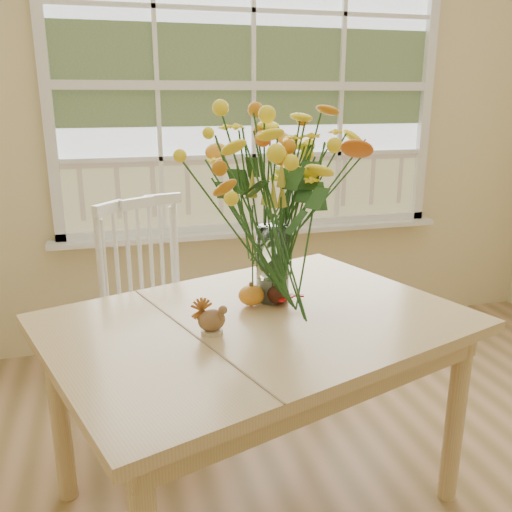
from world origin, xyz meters
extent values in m
cube|color=beige|center=(0.00, 2.25, 1.35)|extent=(4.00, 0.02, 2.70)
cube|color=silver|center=(0.00, 2.23, 1.55)|extent=(2.20, 0.00, 1.60)
cube|color=white|center=(0.00, 2.18, 0.69)|extent=(2.42, 0.12, 0.03)
cube|color=tan|center=(-0.38, 0.75, 0.73)|extent=(1.64, 1.39, 0.04)
cube|color=tan|center=(-0.38, 0.75, 0.66)|extent=(1.49, 1.23, 0.10)
cylinder|color=tan|center=(-1.09, 0.95, 0.35)|extent=(0.07, 0.07, 0.71)
cylinder|color=tan|center=(0.32, 0.55, 0.35)|extent=(0.07, 0.07, 0.71)
cylinder|color=tan|center=(0.07, 1.33, 0.35)|extent=(0.07, 0.07, 0.71)
cube|color=white|center=(-0.64, 1.44, 0.48)|extent=(0.63, 0.63, 0.05)
cube|color=white|center=(-0.73, 1.60, 0.75)|extent=(0.42, 0.28, 0.53)
cylinder|color=white|center=(-0.70, 1.20, 0.23)|extent=(0.04, 0.04, 0.46)
cylinder|color=white|center=(-0.88, 1.50, 0.23)|extent=(0.04, 0.04, 0.46)
cylinder|color=white|center=(-0.39, 1.39, 0.23)|extent=(0.04, 0.04, 0.46)
cylinder|color=white|center=(-0.57, 1.68, 0.23)|extent=(0.04, 0.04, 0.46)
cylinder|color=white|center=(-0.28, 0.91, 0.89)|extent=(0.13, 0.13, 0.28)
ellipsoid|color=#C66C17|center=(-0.38, 0.86, 0.79)|extent=(0.10, 0.10, 0.07)
cylinder|color=#CCB78C|center=(-0.56, 0.67, 0.75)|extent=(0.07, 0.07, 0.01)
ellipsoid|color=brown|center=(-0.56, 0.67, 0.79)|extent=(0.10, 0.07, 0.07)
ellipsoid|color=#38160F|center=(-0.28, 0.85, 0.79)|extent=(0.08, 0.08, 0.07)
camera|label=1|loc=(-0.86, -0.94, 1.49)|focal=38.00mm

